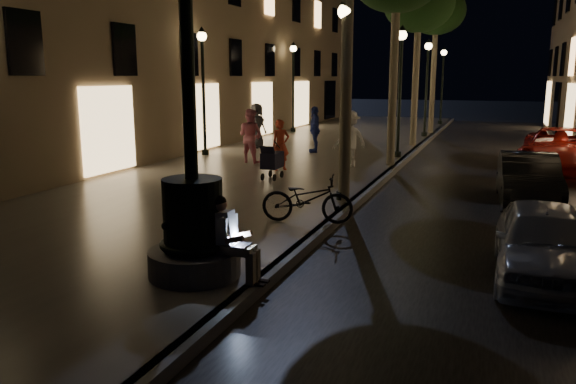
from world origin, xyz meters
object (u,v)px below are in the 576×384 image
at_px(pedestrian_white, 350,139).
at_px(lamp_curb_d, 443,76).
at_px(seated_man_laptop, 230,236).
at_px(car_second, 528,179).
at_px(tree_third, 419,5).
at_px(car_third, 560,150).
at_px(fountain_lamppost, 193,211).
at_px(bicycle, 307,199).
at_px(lamp_curb_b, 400,75).
at_px(lamp_curb_c, 427,75).
at_px(lamp_left_c, 293,75).
at_px(lamp_left_b, 203,75).
at_px(pedestrian_blue, 315,129).
at_px(pedestrian_red, 281,145).
at_px(pedestrian_dark, 257,126).
at_px(tree_far, 436,13).
at_px(car_front, 543,242).
at_px(pedestrian_pink, 250,136).
at_px(lamp_curb_a, 344,74).
at_px(stroller, 272,160).

bearing_deg(pedestrian_white, lamp_curb_d, -135.40).
xyz_separation_m(seated_man_laptop, car_second, (4.39, 7.99, -0.24)).
xyz_separation_m(tree_third, car_third, (5.50, -4.36, -5.40)).
bearing_deg(fountain_lamppost, bicycle, 80.54).
bearing_deg(lamp_curb_d, lamp_curb_b, -90.00).
height_order(tree_third, lamp_curb_c, tree_third).
relative_size(fountain_lamppost, lamp_left_c, 1.08).
xyz_separation_m(lamp_left_c, car_third, (12.60, -8.36, -2.49)).
bearing_deg(lamp_left_b, lamp_left_c, 90.00).
relative_size(tree_third, lamp_left_b, 1.50).
xyz_separation_m(tree_third, pedestrian_blue, (-3.35, -3.79, -5.03)).
xyz_separation_m(seated_man_laptop, pedestrian_red, (-2.94, 9.64, 0.13)).
bearing_deg(car_third, lamp_left_c, 152.03).
xyz_separation_m(pedestrian_white, pedestrian_dark, (-4.99, 3.63, -0.00)).
height_order(seated_man_laptop, bicycle, seated_man_laptop).
bearing_deg(tree_far, seated_man_laptop, -90.40).
height_order(tree_third, lamp_left_c, tree_third).
bearing_deg(lamp_left_c, tree_third, -29.40).
relative_size(seated_man_laptop, lamp_curb_c, 0.27).
xyz_separation_m(car_front, car_second, (0.00, 5.72, 0.03)).
xyz_separation_m(lamp_curb_b, pedestrian_pink, (-4.60, -3.26, -2.09)).
distance_m(tree_far, lamp_curb_a, 18.28).
bearing_deg(seated_man_laptop, pedestrian_pink, 112.79).
distance_m(lamp_left_b, pedestrian_dark, 3.57).
distance_m(seated_man_laptop, lamp_curb_a, 6.45).
bearing_deg(pedestrian_white, lamp_left_b, -50.73).
height_order(lamp_left_b, pedestrian_pink, lamp_left_b).
bearing_deg(lamp_curb_b, car_third, -3.79).
relative_size(lamp_curb_c, car_front, 1.34).
xyz_separation_m(fountain_lamppost, lamp_curb_c, (0.70, 22.00, 2.02)).
xyz_separation_m(lamp_curb_d, stroller, (-2.67, -22.00, -2.47)).
bearing_deg(car_second, pedestrian_white, 147.47).
distance_m(fountain_lamppost, pedestrian_red, 9.92).
relative_size(lamp_curb_d, car_third, 0.90).
bearing_deg(seated_man_laptop, lamp_left_c, 107.68).
height_order(pedestrian_white, bicycle, pedestrian_white).
relative_size(lamp_curb_b, pedestrian_white, 2.56).
distance_m(lamp_curb_b, car_front, 12.76).
relative_size(car_front, bicycle, 1.88).
height_order(lamp_curb_b, lamp_left_c, same).
bearing_deg(pedestrian_white, seated_man_laptop, 53.28).
height_order(car_second, pedestrian_pink, pedestrian_pink).
relative_size(stroller, car_third, 0.21).
xyz_separation_m(car_third, pedestrian_blue, (-8.85, 0.57, 0.37)).
height_order(lamp_curb_c, car_third, lamp_curb_c).
bearing_deg(car_front, lamp_curb_c, 101.94).
distance_m(car_third, pedestrian_blue, 8.88).
height_order(fountain_lamppost, car_second, fountain_lamppost).
bearing_deg(car_third, tree_far, 123.22).
bearing_deg(bicycle, tree_far, -10.55).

